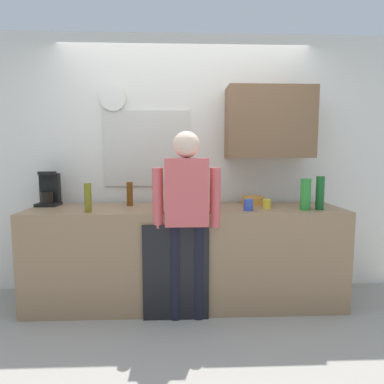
# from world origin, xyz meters

# --- Properties ---
(ground_plane) EXTENTS (8.00, 8.00, 0.00)m
(ground_plane) POSITION_xyz_m (0.00, 0.00, 0.00)
(ground_plane) COLOR #9E998E
(kitchen_counter) EXTENTS (2.88, 0.64, 0.92)m
(kitchen_counter) POSITION_xyz_m (0.00, 0.30, 0.46)
(kitchen_counter) COLOR #937251
(kitchen_counter) RESTS_ON ground_plane
(dishwasher_panel) EXTENTS (0.56, 0.02, 0.83)m
(dishwasher_panel) POSITION_xyz_m (-0.09, -0.03, 0.41)
(dishwasher_panel) COLOR black
(dishwasher_panel) RESTS_ON ground_plane
(back_wall_assembly) EXTENTS (4.48, 0.42, 2.60)m
(back_wall_assembly) POSITION_xyz_m (0.10, 0.70, 1.36)
(back_wall_assembly) COLOR silver
(back_wall_assembly) RESTS_ON ground_plane
(coffee_maker) EXTENTS (0.20, 0.20, 0.33)m
(coffee_maker) POSITION_xyz_m (-1.32, 0.50, 1.06)
(coffee_maker) COLOR black
(coffee_maker) RESTS_ON kitchen_counter
(bottle_clear_soda) EXTENTS (0.09, 0.09, 0.28)m
(bottle_clear_soda) POSITION_xyz_m (1.06, 0.14, 1.06)
(bottle_clear_soda) COLOR #2D8C33
(bottle_clear_soda) RESTS_ON kitchen_counter
(bottle_amber_beer) EXTENTS (0.06, 0.06, 0.23)m
(bottle_amber_beer) POSITION_xyz_m (-0.54, 0.44, 1.03)
(bottle_amber_beer) COLOR brown
(bottle_amber_beer) RESTS_ON kitchen_counter
(bottle_green_wine) EXTENTS (0.07, 0.07, 0.30)m
(bottle_green_wine) POSITION_xyz_m (1.20, 0.16, 1.07)
(bottle_green_wine) COLOR #195923
(bottle_green_wine) RESTS_ON kitchen_counter
(bottle_olive_oil) EXTENTS (0.06, 0.06, 0.25)m
(bottle_olive_oil) POSITION_xyz_m (-0.84, 0.11, 1.04)
(bottle_olive_oil) COLOR olive
(bottle_olive_oil) RESTS_ON kitchen_counter
(cup_yellow_cup) EXTENTS (0.07, 0.07, 0.08)m
(cup_yellow_cup) POSITION_xyz_m (0.74, 0.23, 0.96)
(cup_yellow_cup) COLOR yellow
(cup_yellow_cup) RESTS_ON kitchen_counter
(cup_blue_mug) EXTENTS (0.08, 0.08, 0.10)m
(cup_blue_mug) POSITION_xyz_m (0.55, 0.12, 0.97)
(cup_blue_mug) COLOR #3351B2
(cup_blue_mug) RESTS_ON kitchen_counter
(mixing_bowl) EXTENTS (0.22, 0.22, 0.08)m
(mixing_bowl) POSITION_xyz_m (0.67, 0.48, 0.96)
(mixing_bowl) COLOR orange
(mixing_bowl) RESTS_ON kitchen_counter
(person_at_sink) EXTENTS (0.57, 0.22, 1.60)m
(person_at_sink) POSITION_xyz_m (0.00, 0.00, 0.95)
(person_at_sink) COLOR black
(person_at_sink) RESTS_ON ground_plane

